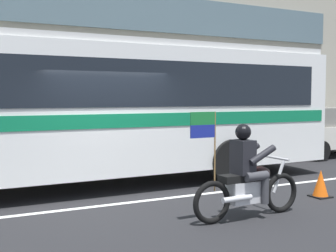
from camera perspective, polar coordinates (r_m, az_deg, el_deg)
ground_plane at (r=8.91m, az=-7.72°, el=-9.21°), size 60.00×60.00×0.00m
sidewalk_curb at (r=13.75m, az=-14.66°, el=-4.37°), size 28.00×3.80×0.15m
lane_center_stripe at (r=8.36m, az=-6.36°, el=-10.05°), size 26.60×0.14×0.01m
transit_bus at (r=9.66m, az=-13.67°, el=3.00°), size 13.00×2.78×3.22m
motorcycle_with_rider at (r=7.35m, az=10.31°, el=-6.73°), size 2.20×0.64×1.78m
parked_hatchback_downstreet at (r=15.97m, az=20.59°, el=-0.56°), size 4.69×2.03×1.64m
traffic_cone at (r=9.31m, az=19.31°, el=-7.20°), size 0.36×0.36×0.55m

